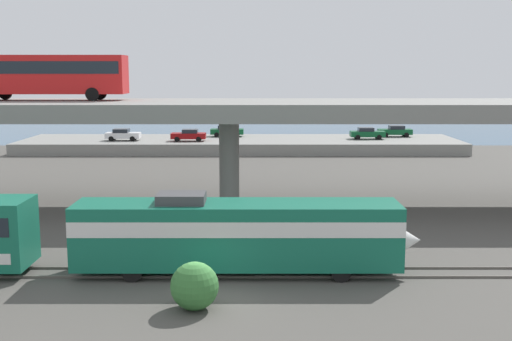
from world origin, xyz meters
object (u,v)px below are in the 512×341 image
Objects in this scene: train_locomotive at (254,232)px; parked_car_0 at (368,133)px; parked_car_4 at (228,131)px; transit_bus_on_overpass at (48,73)px; parked_car_3 at (124,134)px; parked_car_1 at (190,135)px; parked_car_2 at (396,131)px.

train_locomotive is 52.87m from parked_car_0.
train_locomotive reaches higher than parked_car_4.
transit_bus_on_overpass is 45.69m from parked_car_0.
parked_car_0 is (30.33, 33.25, -7.85)m from transit_bus_on_overpass.
parked_car_3 is at bearing -176.77° from parked_car_0.
parked_car_2 is at bearing -168.84° from parked_car_1.
parked_car_0 is 18.65m from parked_car_4.
train_locomotive reaches higher than parked_car_1.
train_locomotive is 4.04× the size of parked_car_1.
train_locomotive is at bearing -48.09° from transit_bus_on_overpass.
transit_bus_on_overpass is 2.71× the size of parked_car_4.
parked_car_4 is (-22.64, 0.32, 0.00)m from parked_car_2.
parked_car_3 is at bearing 108.89° from train_locomotive.
parked_car_4 is at bearing 94.02° from train_locomotive.
train_locomotive is 3.96× the size of parked_car_4.
parked_car_1 is 1.01× the size of parked_car_3.
transit_bus_on_overpass reaches higher than parked_car_0.
parked_car_4 is (-3.81, 54.12, 0.02)m from train_locomotive.
parked_car_0 is 1.00× the size of parked_car_2.
parked_car_4 is (11.97, 36.54, -7.85)m from transit_bus_on_overpass.
parked_car_3 is (-16.78, 49.06, 0.02)m from train_locomotive.
parked_car_1 is (-8.34, 48.44, 0.02)m from train_locomotive.
parked_car_4 is at bearing 169.84° from parked_car_0.
parked_car_2 is at bearing 34.77° from parked_car_0.
parked_car_0 is 1.02× the size of parked_car_1.
parked_car_0 is at bearing 34.77° from parked_car_2.
parked_car_2 and parked_car_3 have the same top height.
transit_bus_on_overpass reaches higher than parked_car_2.
parked_car_4 is at bearing 21.31° from parked_car_3.
parked_car_2 is (27.17, 5.36, 0.00)m from parked_car_1.
parked_car_0 and parked_car_3 have the same top height.
parked_car_1 and parked_car_2 have the same top height.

